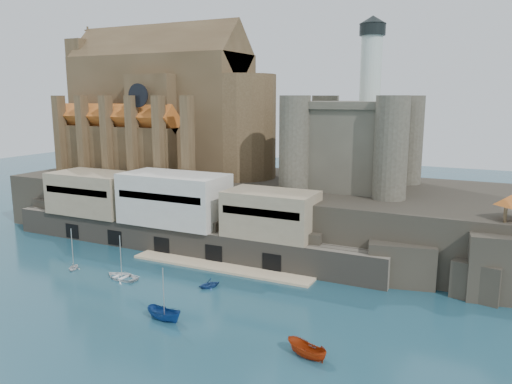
{
  "coord_description": "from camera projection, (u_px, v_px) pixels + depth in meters",
  "views": [
    {
      "loc": [
        38.8,
        -45.1,
        25.85
      ],
      "look_at": [
        1.31,
        32.0,
        9.36
      ],
      "focal_mm": 35.0,
      "sensor_mm": 36.0,
      "label": 1
    }
  ],
  "objects": [
    {
      "name": "promontory",
      "position": [
        266.0,
        208.0,
        95.29
      ],
      "size": [
        100.0,
        36.0,
        10.0
      ],
      "color": "black",
      "rests_on": "ground"
    },
    {
      "name": "castle_keep",
      "position": [
        354.0,
        140.0,
        87.29
      ],
      "size": [
        21.2,
        21.2,
        29.3
      ],
      "color": "#494539",
      "rests_on": "promontory"
    },
    {
      "name": "ground",
      "position": [
        133.0,
        310.0,
        61.37
      ],
      "size": [
        300.0,
        300.0,
        0.0
      ],
      "primitive_type": "plane",
      "color": "#173E4E",
      "rests_on": "ground"
    },
    {
      "name": "boat_2",
      "position": [
        165.0,
        320.0,
        58.65
      ],
      "size": [
        2.1,
        2.06,
        4.91
      ],
      "primitive_type": "imported",
      "rotation": [
        0.0,
        0.0,
        1.45
      ],
      "color": "navy",
      "rests_on": "ground"
    },
    {
      "name": "boat_5",
      "position": [
        306.0,
        356.0,
        50.37
      ],
      "size": [
        2.26,
        2.22,
        4.71
      ],
      "primitive_type": "imported",
      "rotation": [
        0.0,
        0.0,
        4.42
      ],
      "color": "#A1310B",
      "rests_on": "ground"
    },
    {
      "name": "church",
      "position": [
        168.0,
        114.0,
        104.52
      ],
      "size": [
        47.0,
        25.93,
        30.51
      ],
      "color": "#4B3923",
      "rests_on": "promontory"
    },
    {
      "name": "quay",
      "position": [
        173.0,
        214.0,
        84.98
      ],
      "size": [
        70.0,
        12.0,
        13.05
      ],
      "color": "#635B4F",
      "rests_on": "ground"
    },
    {
      "name": "boat_7",
      "position": [
        209.0,
        287.0,
        68.57
      ],
      "size": [
        3.19,
        2.86,
        3.15
      ],
      "primitive_type": "imported",
      "rotation": [
        0.0,
        0.0,
        5.72
      ],
      "color": "navy",
      "rests_on": "ground"
    },
    {
      "name": "boat_6",
      "position": [
        122.0,
        278.0,
        72.04
      ],
      "size": [
        1.61,
        4.02,
        5.48
      ],
      "primitive_type": "imported",
      "rotation": [
        0.0,
        0.0,
        4.59
      ],
      "color": "white",
      "rests_on": "ground"
    },
    {
      "name": "boat_4",
      "position": [
        74.0,
        269.0,
        75.74
      ],
      "size": [
        2.62,
        2.11,
        2.63
      ],
      "primitive_type": "imported",
      "rotation": [
        0.0,
        0.0,
        3.51
      ],
      "color": "silver",
      "rests_on": "ground"
    }
  ]
}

